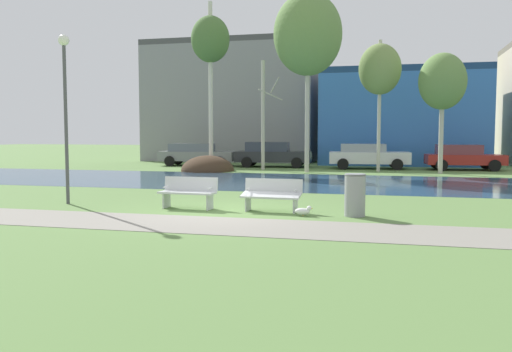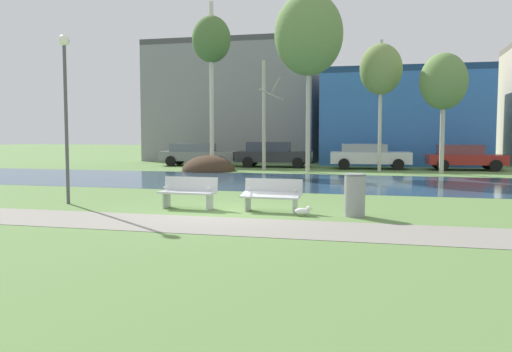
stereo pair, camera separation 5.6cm
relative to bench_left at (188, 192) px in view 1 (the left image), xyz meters
name	(u,v)px [view 1 (the left image)]	position (x,y,z in m)	size (l,w,h in m)	color
ground_plane	(293,180)	(1.19, 9.47, -0.47)	(120.00, 120.00, 0.00)	#5B7F42
paved_path_strip	(198,224)	(1.19, -2.47, -0.47)	(60.00, 2.31, 0.01)	gray
river_band	(290,182)	(1.19, 8.86, -0.47)	(80.00, 8.55, 0.01)	#33516B
soil_mound	(208,171)	(-4.43, 14.22, -0.47)	(2.87, 3.24, 1.70)	#423021
bench_left	(188,192)	(0.00, 0.00, 0.00)	(1.62, 0.64, 0.87)	silver
bench_right	(272,194)	(2.38, 0.00, 0.00)	(1.62, 0.64, 0.87)	silver
trash_bin	(355,194)	(4.59, -0.28, 0.08)	(0.55, 0.55, 1.08)	gray
seagull	(303,211)	(3.34, -0.60, -0.34)	(0.47, 0.17, 0.27)	white
streetlamp	(65,90)	(-3.84, 0.06, 2.87)	(0.32, 0.32, 4.94)	#4C4C51
birch_far_left	(210,41)	(-4.61, 15.33, 6.72)	(2.16, 2.16, 9.37)	beige
birch_left	(264,114)	(-1.68, 15.89, 2.66)	(1.25, 2.09, 6.10)	#BCB7A8
birch_center_left	(308,35)	(1.00, 14.54, 6.71)	(3.57, 3.57, 9.34)	#BCB7A8
birch_center	(380,70)	(4.66, 15.98, 4.95)	(2.24, 2.24, 7.00)	beige
birch_center_right	(443,82)	(7.79, 15.33, 4.18)	(2.39, 2.39, 6.12)	#BCB7A8
parked_van_nearest_grey	(196,154)	(-6.69, 18.46, 0.28)	(4.89, 2.29, 1.39)	slate
parked_sedan_second_dark	(272,154)	(-1.77, 18.39, 0.33)	(4.68, 2.43, 1.52)	#282B30
parked_hatch_third_white	(368,155)	(3.99, 18.06, 0.30)	(4.67, 2.41, 1.45)	silver
parked_wagon_fourth_red	(463,157)	(9.19, 18.31, 0.28)	(4.30, 2.34, 1.42)	maroon
building_grey_warehouse	(237,103)	(-6.28, 26.42, 3.91)	(12.49, 7.98, 8.76)	gray
building_blue_store	(403,118)	(5.96, 24.64, 2.63)	(10.42, 8.30, 6.21)	#3870C6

